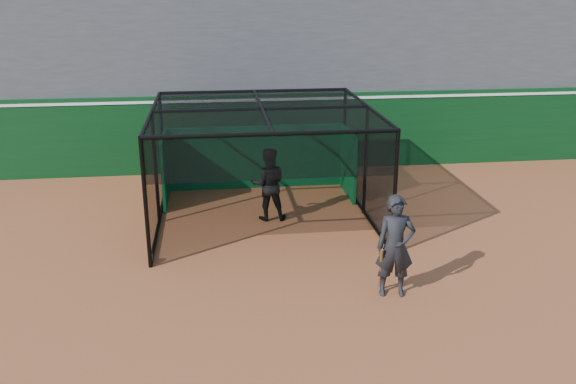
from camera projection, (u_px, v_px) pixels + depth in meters
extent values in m
plane|color=#97512C|center=(252.00, 292.00, 12.18)|extent=(120.00, 120.00, 0.00)
cube|color=#093513|center=(233.00, 133.00, 19.75)|extent=(50.00, 0.45, 2.50)
cube|color=white|center=(232.00, 99.00, 19.39)|extent=(50.00, 0.50, 0.08)
cube|color=#4C4C4F|center=(227.00, 39.00, 22.52)|extent=(50.00, 7.85, 7.75)
cube|color=#074A22|center=(256.00, 157.00, 18.11)|extent=(5.28, 0.10, 1.90)
cylinder|color=black|center=(151.00, 258.00, 13.42)|extent=(0.08, 0.22, 0.22)
cylinder|color=black|center=(389.00, 246.00, 14.05)|extent=(0.08, 0.22, 0.22)
cylinder|color=black|center=(165.00, 188.00, 17.99)|extent=(0.08, 0.22, 0.22)
cylinder|color=black|center=(344.00, 181.00, 18.63)|extent=(0.08, 0.22, 0.22)
imported|color=black|center=(268.00, 184.00, 15.68)|extent=(0.97, 0.78, 1.91)
imported|color=black|center=(395.00, 246.00, 11.79)|extent=(0.80, 0.58, 2.06)
cylinder|color=#593819|center=(381.00, 268.00, 11.97)|extent=(0.15, 0.36, 0.96)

